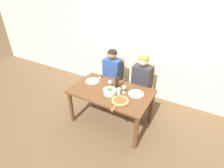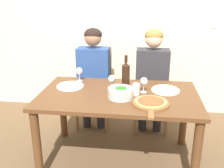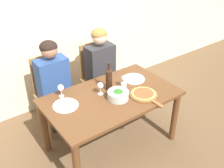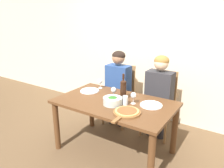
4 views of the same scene
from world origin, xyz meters
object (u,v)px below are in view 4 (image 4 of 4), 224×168
object	(u,v)px
person_man	(159,89)
wine_glass_left	(100,82)
chair_left	(121,92)
water_tumbler	(125,100)
chair_right	(161,101)
broccoli_bowl	(113,101)
wine_glass_centre	(114,90)
person_woman	(118,81)
pizza_on_board	(127,112)
dinner_plate_left	(90,91)
wine_glass_right	(133,96)
wine_bottle	(123,89)
dinner_plate_right	(151,105)

from	to	relation	value
person_man	wine_glass_left	world-z (taller)	person_man
chair_left	water_tumbler	world-z (taller)	chair_left
chair_left	chair_right	size ratio (longest dim) A/B	1.00
broccoli_bowl	wine_glass_centre	xyz separation A→B (m)	(-0.11, 0.19, 0.06)
person_woman	water_tumbler	xyz separation A→B (m)	(0.54, -0.70, 0.03)
broccoli_bowl	pizza_on_board	distance (m)	0.30
chair_left	person_man	xyz separation A→B (m)	(0.70, -0.12, 0.22)
dinner_plate_left	wine_glass_left	world-z (taller)	wine_glass_left
wine_glass_centre	wine_glass_right	bearing A→B (deg)	-6.10
person_man	wine_bottle	distance (m)	0.64
chair_left	wine_glass_right	size ratio (longest dim) A/B	6.50
person_woman	pizza_on_board	size ratio (longest dim) A/B	2.73
chair_left	dinner_plate_left	size ratio (longest dim) A/B	3.60
chair_right	wine_bottle	size ratio (longest dim) A/B	2.84
dinner_plate_left	wine_glass_left	xyz separation A→B (m)	(0.05, 0.19, 0.10)
chair_right	pizza_on_board	size ratio (longest dim) A/B	2.16
person_man	wine_glass_centre	world-z (taller)	person_man
broccoli_bowl	dinner_plate_left	xyz separation A→B (m)	(-0.53, 0.22, -0.04)
dinner_plate_right	chair_left	bearing A→B (deg)	140.67
dinner_plate_right	wine_glass_left	xyz separation A→B (m)	(-0.90, 0.19, 0.10)
pizza_on_board	wine_glass_centre	bearing A→B (deg)	139.93
dinner_plate_right	pizza_on_board	distance (m)	0.38
wine_glass_right	dinner_plate_left	bearing A→B (deg)	175.29
person_woman	water_tumbler	bearing A→B (deg)	-52.46
broccoli_bowl	wine_glass_centre	size ratio (longest dim) A/B	1.57
wine_glass_left	broccoli_bowl	bearing A→B (deg)	-40.21
person_man	wine_glass_centre	bearing A→B (deg)	-124.44
dinner_plate_left	wine_glass_left	bearing A→B (deg)	75.25
person_man	dinner_plate_left	bearing A→B (deg)	-145.97
person_woman	person_man	xyz separation A→B (m)	(0.70, 0.00, 0.00)
dinner_plate_right	wine_bottle	bearing A→B (deg)	-178.29
wine_bottle	broccoli_bowl	world-z (taller)	wine_bottle
dinner_plate_right	wine_glass_left	world-z (taller)	wine_glass_left
dinner_plate_left	wine_glass_right	distance (m)	0.75
wine_glass_left	person_man	bearing A→B (deg)	25.34
wine_bottle	broccoli_bowl	bearing A→B (deg)	-97.32
chair_left	pizza_on_board	bearing A→B (deg)	-56.57
wine_glass_centre	dinner_plate_left	bearing A→B (deg)	176.30
dinner_plate_left	water_tumbler	world-z (taller)	water_tumbler
chair_left	wine_glass_left	bearing A→B (deg)	-99.21
wine_bottle	pizza_on_board	xyz separation A→B (m)	(0.24, -0.34, -0.13)
wine_glass_left	water_tumbler	xyz separation A→B (m)	(0.62, -0.33, -0.05)
pizza_on_board	wine_glass_right	distance (m)	0.30
person_woman	wine_glass_centre	distance (m)	0.66
person_woman	person_man	size ratio (longest dim) A/B	1.00
chair_left	person_woman	size ratio (longest dim) A/B	0.79
chair_right	water_tumbler	size ratio (longest dim) A/B	8.67
dinner_plate_left	water_tumbler	size ratio (longest dim) A/B	2.41
person_woman	person_man	world-z (taller)	same
person_woman	broccoli_bowl	xyz separation A→B (m)	(0.40, -0.78, 0.02)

